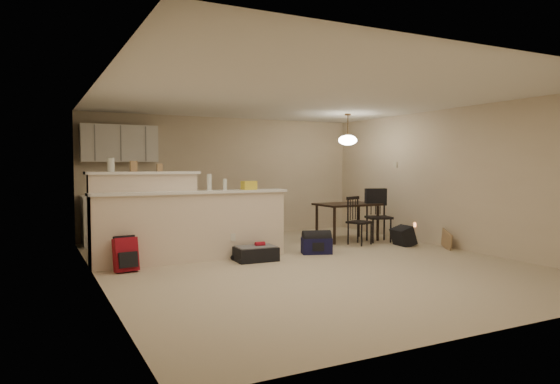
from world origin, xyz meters
TOP-DOWN VIEW (x-y plane):
  - room at (0.00, 0.00)m, footprint 7.00×7.02m
  - breakfast_bar at (-1.76, 0.98)m, footprint 3.08×0.58m
  - upper_cabinets at (-2.20, 3.32)m, footprint 1.40×0.34m
  - kitchen_counter at (-2.00, 3.19)m, footprint 1.80×0.60m
  - thermostat at (2.98, 1.55)m, footprint 0.02×0.12m
  - jar at (-2.67, 1.12)m, footprint 0.10×0.10m
  - cereal_box at (-2.35, 1.12)m, footprint 0.10×0.07m
  - small_box at (-1.96, 1.12)m, footprint 0.08×0.06m
  - bottle_a at (-1.24, 0.90)m, footprint 0.07×0.07m
  - bottle_b at (-0.98, 0.90)m, footprint 0.06×0.06m
  - bag_lump at (-0.57, 0.90)m, footprint 0.22×0.18m
  - dining_table at (1.86, 1.63)m, footprint 1.19×0.80m
  - pendant_lamp at (1.86, 1.63)m, footprint 0.36×0.36m
  - dining_chair_near at (1.77, 1.08)m, footprint 0.50×0.49m
  - dining_chair_far at (2.31, 1.21)m, footprint 0.55×0.53m
  - suitcase at (-0.63, 0.49)m, footprint 0.65×0.44m
  - red_backpack at (-2.57, 0.59)m, footprint 0.33×0.22m
  - navy_duffel at (0.54, 0.61)m, footprint 0.55×0.41m
  - black_daypack at (2.41, 0.61)m, footprint 0.31×0.41m
  - cardboard_sheet at (2.85, -0.03)m, footprint 0.18×0.39m

SIDE VIEW (x-z plane):
  - suitcase at x=-0.63m, z-range 0.00..0.21m
  - navy_duffel at x=0.54m, z-range 0.00..0.27m
  - cardboard_sheet at x=2.85m, z-range 0.00..0.32m
  - black_daypack at x=2.41m, z-range 0.00..0.34m
  - red_backpack at x=-2.57m, z-range 0.00..0.47m
  - dining_chair_near at x=1.77m, z-range 0.00..0.90m
  - kitchen_counter at x=-2.00m, z-range 0.00..0.90m
  - dining_chair_far at x=2.31m, z-range 0.00..1.01m
  - breakfast_bar at x=-1.76m, z-range -0.09..1.30m
  - dining_table at x=1.86m, z-range 0.28..1.02m
  - bag_lump at x=-0.57m, z-range 1.09..1.23m
  - bottle_b at x=-0.98m, z-range 1.09..1.27m
  - bottle_a at x=-1.24m, z-range 1.09..1.35m
  - room at x=0.00m, z-range 0.00..2.50m
  - small_box at x=-1.96m, z-range 1.39..1.51m
  - cereal_box at x=-2.35m, z-range 1.39..1.55m
  - jar at x=-2.67m, z-range 1.39..1.59m
  - thermostat at x=2.98m, z-range 1.44..1.56m
  - upper_cabinets at x=-2.20m, z-range 1.55..2.25m
  - pendant_lamp at x=1.86m, z-range 1.68..2.30m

